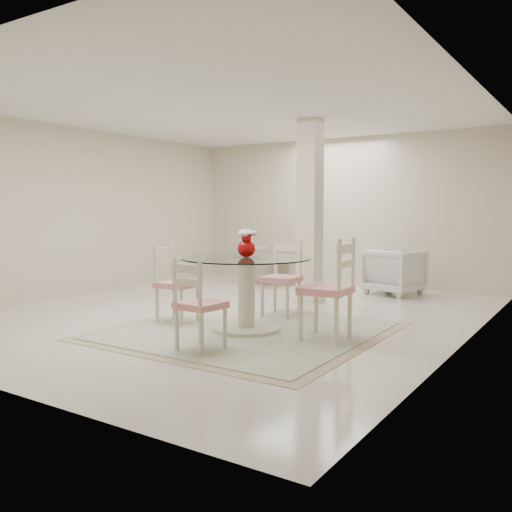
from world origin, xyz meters
The scene contains 13 objects.
ground centered at (0.00, 0.00, 0.00)m, with size 7.00×7.00×0.00m, color silver.
room_shell centered at (0.00, 0.00, 1.86)m, with size 6.02×7.02×2.71m.
column centered at (0.50, 1.30, 1.35)m, with size 0.30×0.30×2.70m, color beige.
area_rug centered at (0.79, -0.80, 0.01)m, with size 2.91×2.91×0.02m.
dining_table centered at (0.79, -0.80, 0.43)m, with size 1.47×1.47×0.85m.
red_vase centered at (0.79, -0.80, 1.01)m, with size 0.24×0.23×0.31m.
dining_chair_east centered at (1.81, -0.70, 0.64)m, with size 0.51×0.51×1.21m.
dining_chair_north centered at (0.68, 0.21, 0.58)m, with size 0.47×0.47×1.09m.
dining_chair_west centered at (-0.22, -0.91, 0.57)m, with size 0.47×0.47×1.07m.
dining_chair_south centered at (0.88, -1.81, 0.53)m, with size 0.44×0.44×1.02m.
recliner_taupe centered at (-1.03, 2.88, 0.33)m, with size 1.03×0.90×0.67m, color gray.
armchair_white centered at (1.30, 2.76, 0.37)m, with size 0.79×0.82×0.74m, color silver.
side_table centered at (-0.67, 2.31, 0.22)m, with size 0.46×0.46×0.48m.
Camera 1 is at (4.20, -5.84, 1.40)m, focal length 38.00 mm.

